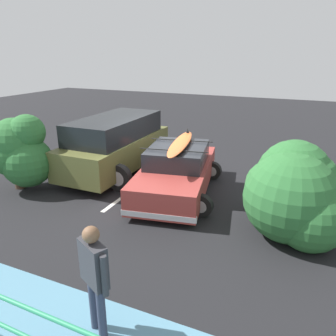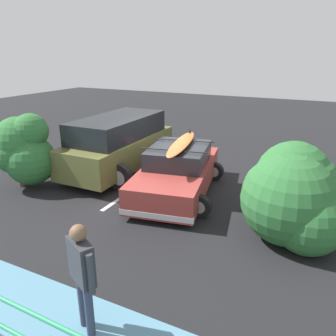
{
  "view_description": "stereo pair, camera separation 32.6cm",
  "coord_description": "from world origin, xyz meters",
  "px_view_note": "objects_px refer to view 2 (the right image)",
  "views": [
    {
      "loc": [
        -4.04,
        8.57,
        3.89
      ],
      "look_at": [
        -0.72,
        1.02,
        0.95
      ],
      "focal_mm": 35.0,
      "sensor_mm": 36.0,
      "label": 1
    },
    {
      "loc": [
        -4.34,
        8.44,
        3.89
      ],
      "look_at": [
        -0.72,
        1.02,
        0.95
      ],
      "focal_mm": 35.0,
      "sensor_mm": 36.0,
      "label": 2
    }
  ],
  "objects_px": {
    "sedan_car": "(178,171)",
    "suv_car": "(119,144)",
    "bush_near_left": "(292,194)",
    "bush_near_right": "(24,149)",
    "person_bystander": "(82,270)"
  },
  "relations": [
    {
      "from": "suv_car",
      "to": "bush_near_right",
      "type": "xyz_separation_m",
      "value": [
        1.72,
        2.4,
        0.21
      ]
    },
    {
      "from": "bush_near_left",
      "to": "bush_near_right",
      "type": "xyz_separation_m",
      "value": [
        7.45,
        0.63,
        0.24
      ]
    },
    {
      "from": "bush_near_left",
      "to": "bush_near_right",
      "type": "distance_m",
      "value": 7.48
    },
    {
      "from": "bush_near_right",
      "to": "bush_near_left",
      "type": "bearing_deg",
      "value": -175.14
    },
    {
      "from": "suv_car",
      "to": "bush_near_left",
      "type": "bearing_deg",
      "value": 162.9
    },
    {
      "from": "suv_car",
      "to": "bush_near_right",
      "type": "height_order",
      "value": "bush_near_right"
    },
    {
      "from": "sedan_car",
      "to": "bush_near_left",
      "type": "xyz_separation_m",
      "value": [
        -3.2,
        0.97,
        0.3
      ]
    },
    {
      "from": "sedan_car",
      "to": "suv_car",
      "type": "relative_size",
      "value": 0.94
    },
    {
      "from": "suv_car",
      "to": "bush_near_left",
      "type": "height_order",
      "value": "bush_near_left"
    },
    {
      "from": "person_bystander",
      "to": "bush_near_left",
      "type": "relative_size",
      "value": 0.64
    },
    {
      "from": "person_bystander",
      "to": "bush_near_left",
      "type": "distance_m",
      "value": 4.8
    },
    {
      "from": "sedan_car",
      "to": "bush_near_right",
      "type": "relative_size",
      "value": 1.99
    },
    {
      "from": "bush_near_right",
      "to": "person_bystander",
      "type": "bearing_deg",
      "value": 145.21
    },
    {
      "from": "person_bystander",
      "to": "suv_car",
      "type": "bearing_deg",
      "value": -60.22
    },
    {
      "from": "bush_near_left",
      "to": "bush_near_right",
      "type": "bearing_deg",
      "value": 4.86
    }
  ]
}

